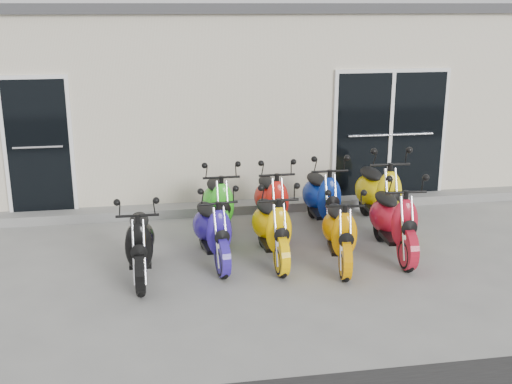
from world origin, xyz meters
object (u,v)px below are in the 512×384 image
scooter_front_black (139,234)px  scooter_front_blue (212,222)px  scooter_back_red (272,193)px  scooter_back_yellow (379,185)px  scooter_front_orange_a (272,219)px  scooter_back_green (218,195)px  scooter_front_orange_b (340,224)px  scooter_back_blue (322,190)px  scooter_front_red (394,212)px

scooter_front_black → scooter_front_blue: (0.95, 0.34, -0.00)m
scooter_back_red → scooter_back_yellow: bearing=-3.6°
scooter_front_black → scooter_back_yellow: bearing=20.3°
scooter_front_black → scooter_back_yellow: size_ratio=0.85×
scooter_front_orange_a → scooter_back_green: (-0.59, 1.16, 0.01)m
scooter_back_green → scooter_front_orange_b: bearing=-45.6°
scooter_front_orange_b → scooter_back_blue: (0.14, 1.40, 0.06)m
scooter_front_blue → scooter_front_red: size_ratio=0.93×
scooter_back_red → scooter_front_red: bearing=-40.0°
scooter_front_orange_b → scooter_back_blue: 1.41m
scooter_back_green → scooter_back_blue: 1.59m
scooter_front_blue → scooter_back_red: 1.48m
scooter_front_black → scooter_front_red: size_ratio=0.93×
scooter_front_red → scooter_back_yellow: (0.19, 1.12, 0.06)m
scooter_back_yellow → scooter_front_blue: bearing=-158.4°
scooter_front_blue → scooter_back_green: (0.20, 1.08, 0.03)m
scooter_front_orange_a → scooter_back_blue: 1.51m
scooter_front_black → scooter_back_red: bearing=36.2°
scooter_front_orange_a → scooter_front_orange_b: bearing=-19.5°
scooter_front_black → scooter_back_red: (1.96, 1.42, 0.03)m
scooter_front_orange_b → scooter_front_red: scooter_front_red is taller
scooter_front_orange_a → scooter_back_green: bearing=115.1°
scooter_front_red → scooter_back_yellow: bearing=82.9°
scooter_back_blue → scooter_front_blue: bearing=-148.9°
scooter_front_red → scooter_back_yellow: 1.14m
scooter_front_orange_a → scooter_back_blue: bearing=46.7°
scooter_back_green → scooter_back_yellow: scooter_back_yellow is taller
scooter_back_green → scooter_back_red: 0.81m
scooter_front_orange_b → scooter_back_red: scooter_back_red is taller
scooter_front_orange_a → scooter_back_yellow: scooter_back_yellow is taller
scooter_front_blue → scooter_front_orange_b: (1.65, -0.35, -0.01)m
scooter_front_black → scooter_front_red: 3.43m
scooter_front_orange_a → scooter_front_orange_b: scooter_front_orange_a is taller
scooter_front_orange_b → scooter_back_blue: size_ratio=0.91×
scooter_front_blue → scooter_front_orange_a: scooter_front_orange_a is taller
scooter_back_blue → scooter_front_red: bearing=-59.6°
scooter_front_orange_b → scooter_front_red: (0.83, 0.21, 0.05)m
scooter_front_blue → scooter_back_red: (1.01, 1.08, 0.03)m
scooter_back_blue → scooter_back_red: bearing=178.6°
scooter_back_red → scooter_back_yellow: scooter_back_yellow is taller
scooter_back_red → scooter_back_green: bearing=179.9°
scooter_front_orange_a → scooter_front_red: 1.69m
scooter_front_orange_a → scooter_back_yellow: bearing=27.5°
scooter_front_black → scooter_back_blue: 3.08m
scooter_front_orange_a → scooter_back_green: scooter_back_green is taller
scooter_front_red → scooter_back_green: bearing=154.3°
scooter_back_green → scooter_back_yellow: size_ratio=0.89×
scooter_front_red → scooter_back_yellow: scooter_back_yellow is taller
scooter_front_black → scooter_front_orange_b: size_ratio=1.02×
scooter_front_red → scooter_back_blue: size_ratio=1.00×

